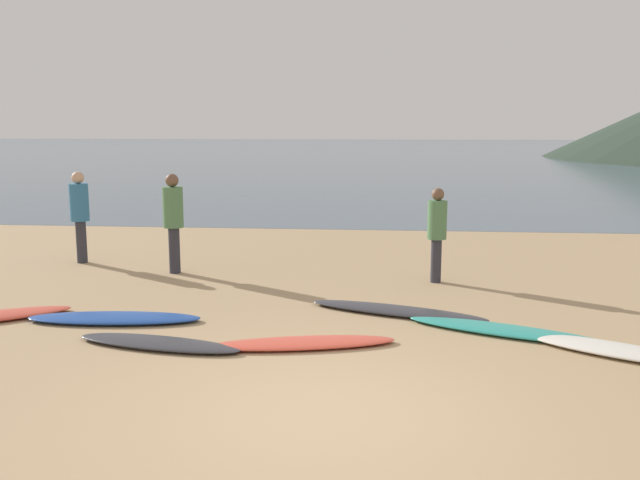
# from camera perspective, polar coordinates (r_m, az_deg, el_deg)

# --- Properties ---
(ground_plane) EXTENTS (120.00, 120.00, 0.20)m
(ground_plane) POSITION_cam_1_polar(r_m,az_deg,el_deg) (16.11, 3.57, -0.06)
(ground_plane) COLOR tan
(ground_plane) RESTS_ON ground
(ocean_water) EXTENTS (140.00, 100.00, 0.01)m
(ocean_water) POSITION_cam_1_polar(r_m,az_deg,el_deg) (66.94, 5.00, 7.31)
(ocean_water) COLOR #475B6B
(ocean_water) RESTS_ON ground
(surfboard_1) EXTENTS (2.34, 0.77, 0.10)m
(surfboard_1) POSITION_cam_1_polar(r_m,az_deg,el_deg) (9.60, -16.60, -6.18)
(surfboard_1) COLOR #1E479E
(surfboard_1) RESTS_ON ground
(surfboard_2) EXTENTS (2.13, 0.87, 0.09)m
(surfboard_2) POSITION_cam_1_polar(r_m,az_deg,el_deg) (8.43, -13.17, -8.27)
(surfboard_2) COLOR #333338
(surfboard_2) RESTS_ON ground
(surfboard_3) EXTENTS (2.28, 0.96, 0.09)m
(surfboard_3) POSITION_cam_1_polar(r_m,az_deg,el_deg) (8.22, -1.48, -8.49)
(surfboard_3) COLOR #D84C38
(surfboard_3) RESTS_ON ground
(surfboard_4) EXTENTS (2.55, 1.26, 0.10)m
(surfboard_4) POSITION_cam_1_polar(r_m,az_deg,el_deg) (9.62, 6.37, -5.80)
(surfboard_4) COLOR #333338
(surfboard_4) RESTS_ON ground
(surfboard_5) EXTENTS (2.50, 1.41, 0.09)m
(surfboard_5) POSITION_cam_1_polar(r_m,az_deg,el_deg) (9.00, 15.01, -7.19)
(surfboard_5) COLOR teal
(surfboard_5) RESTS_ON ground
(surfboard_6) EXTENTS (2.12, 1.53, 0.10)m
(surfboard_6) POSITION_cam_1_polar(r_m,az_deg,el_deg) (8.64, 23.48, -8.35)
(surfboard_6) COLOR silver
(surfboard_6) RESTS_ON ground
(person_0) EXTENTS (0.35, 0.35, 1.74)m
(person_0) POSITION_cam_1_polar(r_m,az_deg,el_deg) (12.26, -12.01, 2.04)
(person_0) COLOR #2D2D38
(person_0) RESTS_ON ground
(person_1) EXTENTS (0.32, 0.32, 1.56)m
(person_1) POSITION_cam_1_polar(r_m,az_deg,el_deg) (11.46, 9.62, 1.06)
(person_1) COLOR #2D2D38
(person_1) RESTS_ON ground
(person_2) EXTENTS (0.35, 0.35, 1.72)m
(person_2) POSITION_cam_1_polar(r_m,az_deg,el_deg) (13.65, -19.21, 2.40)
(person_2) COLOR #2D2D38
(person_2) RESTS_ON ground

